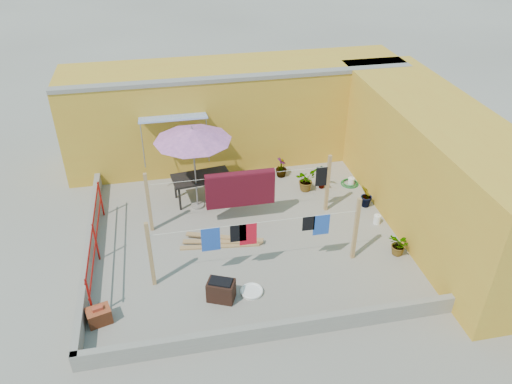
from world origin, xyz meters
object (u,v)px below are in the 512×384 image
at_px(brick_stack, 99,316).
at_px(green_hose, 350,183).
at_px(plant_back_a, 306,180).
at_px(patio_umbrella, 192,135).
at_px(white_basin, 252,291).
at_px(brazier, 221,290).
at_px(water_jug_a, 377,219).
at_px(outdoor_table, 201,179).
at_px(water_jug_b, 351,182).

distance_m(brick_stack, green_hose, 8.61).
bearing_deg(plant_back_a, patio_umbrella, -175.39).
bearing_deg(plant_back_a, white_basin, -121.10).
relative_size(patio_umbrella, green_hose, 4.81).
xyz_separation_m(brick_stack, plant_back_a, (5.93, 4.37, 0.17)).
bearing_deg(brick_stack, brazier, 3.83).
relative_size(water_jug_a, green_hose, 0.55).
height_order(outdoor_table, brazier, outdoor_table).
bearing_deg(water_jug_b, green_hose, 90.00).
bearing_deg(green_hose, white_basin, -133.57).
xyz_separation_m(outdoor_table, water_jug_a, (4.66, -2.21, -0.58)).
xyz_separation_m(patio_umbrella, water_jug_b, (4.85, 0.21, -2.19)).
xyz_separation_m(water_jug_a, water_jug_b, (0.00, 2.06, 0.00)).
bearing_deg(patio_umbrella, brick_stack, -121.84).
height_order(outdoor_table, green_hose, outdoor_table).
bearing_deg(green_hose, patio_umbrella, -176.43).
distance_m(water_jug_b, green_hose, 0.13).
bearing_deg(brick_stack, green_hose, 30.76).
distance_m(white_basin, plant_back_a, 4.85).
height_order(outdoor_table, water_jug_a, outdoor_table).
bearing_deg(water_jug_a, green_hose, 90.00).
relative_size(water_jug_a, plant_back_a, 0.43).
height_order(patio_umbrella, white_basin, patio_umbrella).
relative_size(outdoor_table, water_jug_b, 5.69).
relative_size(outdoor_table, plant_back_a, 2.53).
bearing_deg(white_basin, water_jug_b, 45.82).
relative_size(patio_umbrella, water_jug_b, 8.59).
bearing_deg(patio_umbrella, green_hose, 3.57).
bearing_deg(plant_back_a, brazier, -127.54).
height_order(outdoor_table, white_basin, outdoor_table).
bearing_deg(patio_umbrella, water_jug_b, 2.52).
bearing_deg(white_basin, plant_back_a, 58.90).
height_order(white_basin, water_jug_b, water_jug_b).
distance_m(brazier, plant_back_a, 5.29).
relative_size(outdoor_table, brazier, 2.49).
height_order(patio_umbrella, water_jug_a, patio_umbrella).
relative_size(brick_stack, water_jug_a, 1.91).
xyz_separation_m(outdoor_table, brick_stack, (-2.74, -4.47, -0.53)).
xyz_separation_m(outdoor_table, white_basin, (0.69, -4.24, -0.67)).
bearing_deg(white_basin, green_hose, 46.43).
distance_m(brick_stack, white_basin, 3.44).
bearing_deg(water_jug_b, brazier, -138.63).
xyz_separation_m(water_jug_a, plant_back_a, (-1.47, 2.12, 0.22)).
distance_m(patio_umbrella, white_basin, 4.58).
relative_size(brick_stack, water_jug_b, 1.86).
bearing_deg(patio_umbrella, outdoor_table, 62.59).
height_order(patio_umbrella, water_jug_b, patio_umbrella).
bearing_deg(white_basin, patio_umbrella, 102.79).
distance_m(patio_umbrella, brazier, 4.43).
bearing_deg(green_hose, plant_back_a, -178.83).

